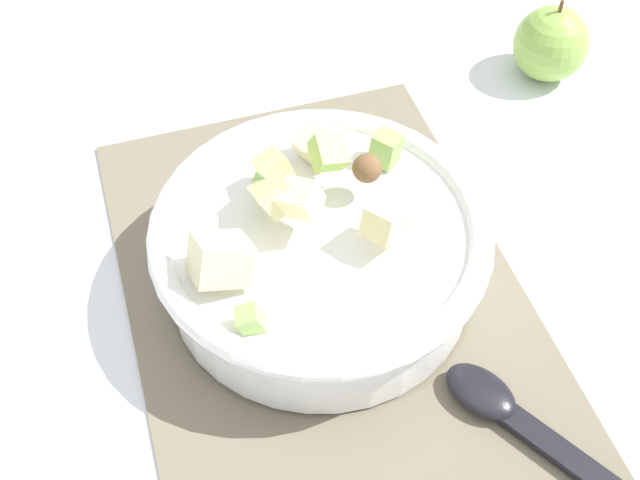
# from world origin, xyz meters

# --- Properties ---
(ground_plane) EXTENTS (2.40, 2.40, 0.00)m
(ground_plane) POSITION_xyz_m (0.00, 0.00, 0.00)
(ground_plane) COLOR silver
(placemat) EXTENTS (0.45, 0.31, 0.01)m
(placemat) POSITION_xyz_m (0.00, 0.00, 0.00)
(placemat) COLOR #756B56
(placemat) RESTS_ON ground_plane
(salad_bowl) EXTENTS (0.26, 0.26, 0.12)m
(salad_bowl) POSITION_xyz_m (-0.01, -0.00, 0.05)
(salad_bowl) COLOR white
(salad_bowl) RESTS_ON placemat
(serving_spoon) EXTENTS (0.22, 0.15, 0.01)m
(serving_spoon) POSITION_xyz_m (0.17, 0.11, 0.01)
(serving_spoon) COLOR black
(serving_spoon) RESTS_ON placemat
(whole_apple) EXTENTS (0.08, 0.08, 0.09)m
(whole_apple) POSITION_xyz_m (-0.20, 0.30, 0.04)
(whole_apple) COLOR #8CB74C
(whole_apple) RESTS_ON ground_plane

